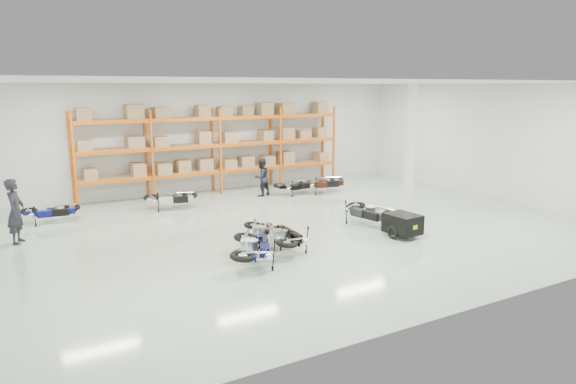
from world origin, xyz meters
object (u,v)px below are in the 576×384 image
moto_touring_right (369,208)px  trailer (402,224)px  moto_back_b (171,195)px  person_back (261,177)px  moto_back_a (50,208)px  moto_back_c (296,183)px  moto_blue_centre (253,243)px  person_left (16,211)px  moto_silver_left (263,229)px  moto_black_far_left (284,232)px  moto_back_d (323,180)px

moto_touring_right → trailer: moto_touring_right is taller
moto_back_b → person_back: 3.92m
moto_back_a → moto_back_c: bearing=-83.0°
moto_blue_centre → person_left: (-5.06, 4.90, 0.37)m
moto_touring_right → moto_back_b: size_ratio=1.10×
moto_silver_left → person_left: person_left is taller
moto_black_far_left → person_back: 7.20m
moto_back_c → person_left: person_left is taller
moto_black_far_left → moto_back_c: (4.03, 6.27, -0.04)m
moto_back_b → moto_back_a: bearing=103.7°
trailer → person_back: bearing=93.4°
moto_back_d → moto_back_a: bearing=99.8°
person_left → moto_blue_centre: bearing=-114.5°
moto_blue_centre → moto_back_b: 6.85m
moto_black_far_left → moto_back_a: (-5.22, 6.35, -0.04)m
moto_back_a → moto_back_d: size_ratio=0.89×
moto_back_b → moto_back_d: moto_back_d is taller
moto_back_c → moto_back_d: (1.16, -0.27, 0.06)m
moto_back_b → moto_back_c: size_ratio=1.06×
moto_back_a → moto_touring_right: bearing=-113.6°
person_left → moto_silver_left: bearing=-102.5°
moto_back_d → moto_silver_left: bearing=146.1°
moto_back_c → moto_back_b: bearing=87.1°
moto_blue_centre → moto_back_a: 8.01m
moto_blue_centre → person_back: bearing=-90.9°
moto_back_c → moto_black_far_left: bearing=144.4°
moto_touring_right → moto_back_a: size_ratio=1.16×
moto_blue_centre → moto_touring_right: moto_blue_centre is taller
moto_black_far_left → trailer: moto_black_far_left is taller
trailer → moto_touring_right: bearing=85.6°
moto_back_c → person_left: (-10.29, -1.94, 0.45)m
moto_black_far_left → moto_back_b: (-1.22, 6.28, -0.01)m
moto_back_a → person_back: 7.90m
trailer → person_left: 11.09m
moto_black_far_left → moto_back_a: 8.22m
moto_silver_left → moto_touring_right: size_ratio=0.91×
moto_touring_right → moto_back_a: 10.38m
person_left → trailer: bearing=-97.0°
moto_silver_left → moto_back_d: moto_back_d is taller
moto_back_a → moto_back_c: 9.26m
moto_silver_left → trailer: 4.17m
moto_touring_right → trailer: bearing=-98.8°
moto_back_b → moto_back_c: 5.25m
moto_back_a → person_left: bearing=160.5°
moto_touring_right → person_back: person_back is taller
person_left → moto_touring_right: bearing=-89.1°
moto_back_c → trailer: bearing=174.1°
moto_black_far_left → moto_touring_right: bearing=-158.8°
moto_touring_right → moto_back_d: (1.53, 5.02, -0.02)m
person_left → moto_back_c: bearing=-59.8°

